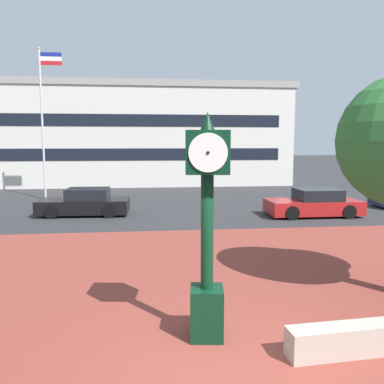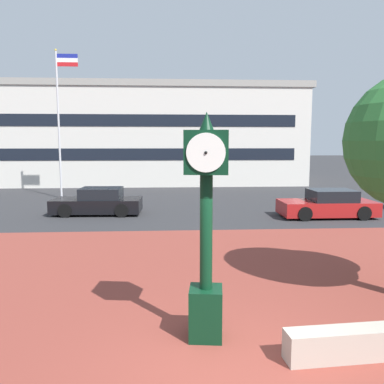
{
  "view_description": "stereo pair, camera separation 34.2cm",
  "coord_description": "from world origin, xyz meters",
  "px_view_note": "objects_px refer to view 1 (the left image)",
  "views": [
    {
      "loc": [
        -1.34,
        -5.53,
        3.44
      ],
      "look_at": [
        -0.57,
        1.42,
        2.56
      ],
      "focal_mm": 37.03,
      "sensor_mm": 36.0,
      "label": 1
    },
    {
      "loc": [
        -1.0,
        -5.56,
        3.44
      ],
      "look_at": [
        -0.57,
        1.42,
        2.56
      ],
      "focal_mm": 37.03,
      "sensor_mm": 36.0,
      "label": 2
    }
  ],
  "objects_px": {
    "street_clock": "(207,222)",
    "car_street_mid": "(85,203)",
    "flagpole_primary": "(44,115)",
    "car_street_near": "(314,204)",
    "civic_building": "(133,135)"
  },
  "relations": [
    {
      "from": "car_street_mid",
      "to": "flagpole_primary",
      "type": "bearing_deg",
      "value": 31.02
    },
    {
      "from": "street_clock",
      "to": "car_street_mid",
      "type": "height_order",
      "value": "street_clock"
    },
    {
      "from": "car_street_mid",
      "to": "car_street_near",
      "type": "bearing_deg",
      "value": -95.23
    },
    {
      "from": "street_clock",
      "to": "flagpole_primary",
      "type": "relative_size",
      "value": 0.44
    },
    {
      "from": "car_street_mid",
      "to": "flagpole_primary",
      "type": "height_order",
      "value": "flagpole_primary"
    },
    {
      "from": "street_clock",
      "to": "flagpole_primary",
      "type": "xyz_separation_m",
      "value": [
        -7.17,
        18.25,
        2.99
      ]
    },
    {
      "from": "car_street_near",
      "to": "flagpole_primary",
      "type": "bearing_deg",
      "value": 62.95
    },
    {
      "from": "car_street_near",
      "to": "car_street_mid",
      "type": "height_order",
      "value": "same"
    },
    {
      "from": "street_clock",
      "to": "car_street_mid",
      "type": "distance_m",
      "value": 13.22
    },
    {
      "from": "civic_building",
      "to": "flagpole_primary",
      "type": "bearing_deg",
      "value": -114.1
    },
    {
      "from": "car_street_near",
      "to": "civic_building",
      "type": "bearing_deg",
      "value": 26.83
    },
    {
      "from": "flagpole_primary",
      "to": "car_street_mid",
      "type": "bearing_deg",
      "value": -61.23
    },
    {
      "from": "street_clock",
      "to": "flagpole_primary",
      "type": "distance_m",
      "value": 19.84
    },
    {
      "from": "car_street_near",
      "to": "street_clock",
      "type": "bearing_deg",
      "value": 148.75
    },
    {
      "from": "flagpole_primary",
      "to": "civic_building",
      "type": "relative_size",
      "value": 0.34
    }
  ]
}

